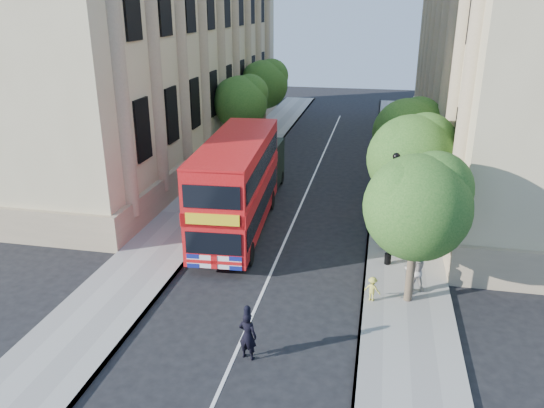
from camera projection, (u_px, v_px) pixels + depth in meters
The scene contains 17 objects.
ground at pixel (247, 328), 19.34m from camera, with size 120.00×120.00×0.00m, color black.
pavement_right at pixel (402, 231), 27.39m from camera, with size 3.50×80.00×0.12m, color gray.
pavement_left at pixel (191, 215), 29.57m from camera, with size 3.50×80.00×0.12m, color gray.
building_right at pixel (532, 37), 35.52m from camera, with size 12.00×38.00×18.00m, color tan.
building_left at pixel (148, 33), 40.76m from camera, with size 12.00×38.00×18.00m, color tan.
tree_right_near at pixel (419, 202), 19.51m from camera, with size 4.00×4.00×6.08m.
tree_right_mid at pixel (413, 154), 24.94m from camera, with size 4.20×4.20×6.37m.
tree_right_far at pixel (408, 129), 30.48m from camera, with size 4.00×4.00×6.15m.
tree_left_far at pixel (241, 100), 39.08m from camera, with size 4.00×4.00×6.30m.
tree_left_back at pixel (265, 82), 46.32m from camera, with size 4.20×4.20×6.65m.
lamp_post at pixel (391, 214), 23.00m from camera, with size 0.32×0.32×5.16m.
double_decker_bus at pixel (237, 183), 26.61m from camera, with size 3.43×10.53×4.79m.
box_van at pixel (261, 170), 32.81m from camera, with size 2.18×5.20×2.96m.
police_constable at pixel (248, 336), 17.40m from camera, with size 0.63×0.42×1.74m, color black.
woman_pedestrian at pixel (415, 270), 21.41m from camera, with size 0.85×0.66×1.76m, color beige.
child_a at pixel (391, 241), 24.85m from camera, with size 0.62×0.26×1.06m, color orange.
child_b at pixel (372, 289), 20.74m from camera, with size 0.65×0.37×1.01m, color gold.
Camera 1 is at (4.25, -15.96, 11.07)m, focal length 35.00 mm.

